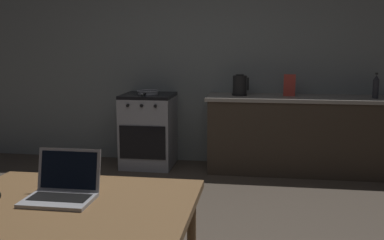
# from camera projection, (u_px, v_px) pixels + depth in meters

# --- Properties ---
(back_wall) EXTENTS (6.40, 0.10, 2.64)m
(back_wall) POSITION_uv_depth(u_px,v_px,m) (223.00, 56.00, 5.43)
(back_wall) COLOR gray
(back_wall) RESTS_ON ground_plane
(kitchen_counter) EXTENTS (2.16, 0.64, 0.88)m
(kitchen_counter) POSITION_uv_depth(u_px,v_px,m) (301.00, 134.00, 5.11)
(kitchen_counter) COLOR #382D23
(kitchen_counter) RESTS_ON ground_plane
(stove_oven) EXTENTS (0.60, 0.62, 0.88)m
(stove_oven) POSITION_uv_depth(u_px,v_px,m) (149.00, 130.00, 5.37)
(stove_oven) COLOR gray
(stove_oven) RESTS_ON ground_plane
(dining_table) EXTENTS (1.15, 0.86, 0.73)m
(dining_table) POSITION_uv_depth(u_px,v_px,m) (73.00, 217.00, 2.10)
(dining_table) COLOR brown
(dining_table) RESTS_ON ground_plane
(laptop) EXTENTS (0.32, 0.27, 0.22)m
(laptop) POSITION_uv_depth(u_px,v_px,m) (62.00, 190.00, 2.12)
(laptop) COLOR #99999E
(laptop) RESTS_ON dining_table
(electric_kettle) EXTENTS (0.19, 0.17, 0.24)m
(electric_kettle) POSITION_uv_depth(u_px,v_px,m) (240.00, 85.00, 5.12)
(electric_kettle) COLOR black
(electric_kettle) RESTS_ON kitchen_counter
(bottle) EXTENTS (0.06, 0.06, 0.28)m
(bottle) POSITION_uv_depth(u_px,v_px,m) (376.00, 86.00, 4.85)
(bottle) COLOR #2D2D33
(bottle) RESTS_ON kitchen_counter
(frying_pan) EXTENTS (0.26, 0.44, 0.05)m
(frying_pan) POSITION_uv_depth(u_px,v_px,m) (148.00, 92.00, 5.26)
(frying_pan) COLOR gray
(frying_pan) RESTS_ON stove_oven
(cereal_box) EXTENTS (0.13, 0.05, 0.25)m
(cereal_box) POSITION_uv_depth(u_px,v_px,m) (289.00, 85.00, 5.05)
(cereal_box) COLOR #B2382D
(cereal_box) RESTS_ON kitchen_counter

